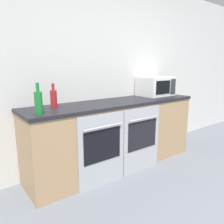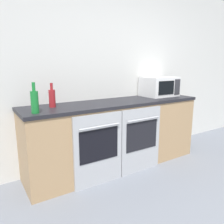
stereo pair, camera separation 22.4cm
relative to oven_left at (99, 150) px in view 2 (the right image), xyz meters
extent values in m
cube|color=silver|center=(0.45, 0.64, 0.87)|extent=(10.00, 0.06, 2.60)
cube|color=tan|center=(0.45, 0.31, 0.00)|extent=(2.44, 0.60, 0.87)
cube|color=black|center=(0.45, 0.31, 0.46)|extent=(2.46, 0.62, 0.04)
cube|color=#A8AAAF|center=(0.00, 0.00, -0.01)|extent=(0.62, 0.03, 0.85)
cube|color=black|center=(0.00, -0.02, 0.06)|extent=(0.49, 0.01, 0.37)
cylinder|color=#A8AAAF|center=(0.00, -0.04, 0.28)|extent=(0.51, 0.02, 0.02)
cube|color=#A8AAAF|center=(0.63, 0.00, -0.01)|extent=(0.62, 0.03, 0.85)
cube|color=black|center=(0.63, -0.02, 0.06)|extent=(0.49, 0.01, 0.37)
cylinder|color=#A8AAAF|center=(0.63, -0.04, 0.28)|extent=(0.51, 0.02, 0.02)
cube|color=silver|center=(1.31, 0.40, 0.62)|extent=(0.52, 0.39, 0.29)
cube|color=black|center=(1.26, 0.20, 0.62)|extent=(0.31, 0.01, 0.20)
cube|color=#2D2D33|center=(1.49, 0.20, 0.62)|extent=(0.11, 0.01, 0.23)
cylinder|color=maroon|center=(-0.39, 0.37, 0.58)|extent=(0.07, 0.07, 0.20)
cylinder|color=maroon|center=(-0.39, 0.37, 0.71)|extent=(0.03, 0.03, 0.08)
cylinder|color=#19722D|center=(-0.64, 0.14, 0.59)|extent=(0.08, 0.08, 0.22)
cylinder|color=#19722D|center=(-0.64, 0.14, 0.74)|extent=(0.03, 0.03, 0.09)
camera|label=1|loc=(-1.32, -1.93, 0.94)|focal=35.00mm
camera|label=2|loc=(-1.14, -2.06, 0.94)|focal=35.00mm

